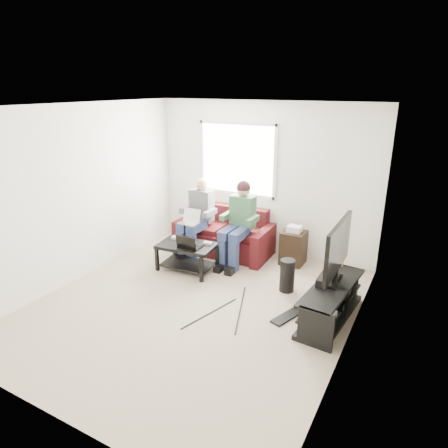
{
  "coord_description": "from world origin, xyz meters",
  "views": [
    {
      "loc": [
        2.64,
        -4.0,
        2.83
      ],
      "look_at": [
        0.13,
        0.6,
        1.0
      ],
      "focal_mm": 32.0,
      "sensor_mm": 36.0,
      "label": 1
    }
  ],
  "objects_px": {
    "sofa": "(225,236)",
    "tv": "(338,249)",
    "subwoofer": "(287,275)",
    "tv_stand": "(331,304)",
    "end_table": "(293,247)",
    "coffee_table": "(187,251)"
  },
  "relations": [
    {
      "from": "sofa",
      "to": "tv",
      "type": "height_order",
      "value": "tv"
    },
    {
      "from": "sofa",
      "to": "subwoofer",
      "type": "xyz_separation_m",
      "value": [
        1.47,
        -0.84,
        -0.06
      ]
    },
    {
      "from": "tv",
      "to": "tv_stand",
      "type": "bearing_deg",
      "value": -88.53
    },
    {
      "from": "subwoofer",
      "to": "end_table",
      "type": "bearing_deg",
      "value": 104.25
    },
    {
      "from": "tv_stand",
      "to": "tv",
      "type": "height_order",
      "value": "tv"
    },
    {
      "from": "coffee_table",
      "to": "tv_stand",
      "type": "height_order",
      "value": "tv_stand"
    },
    {
      "from": "tv_stand",
      "to": "tv",
      "type": "xyz_separation_m",
      "value": [
        -0.0,
        0.1,
        0.72
      ]
    },
    {
      "from": "tv",
      "to": "subwoofer",
      "type": "bearing_deg",
      "value": 155.9
    },
    {
      "from": "sofa",
      "to": "coffee_table",
      "type": "distance_m",
      "value": 0.97
    },
    {
      "from": "tv",
      "to": "subwoofer",
      "type": "relative_size",
      "value": 2.28
    },
    {
      "from": "coffee_table",
      "to": "tv_stand",
      "type": "bearing_deg",
      "value": -7.49
    },
    {
      "from": "tv_stand",
      "to": "subwoofer",
      "type": "distance_m",
      "value": 0.86
    },
    {
      "from": "tv",
      "to": "sofa",
      "type": "bearing_deg",
      "value": 152.05
    },
    {
      "from": "sofa",
      "to": "tv_stand",
      "type": "xyz_separation_m",
      "value": [
        2.21,
        -1.27,
        -0.09
      ]
    },
    {
      "from": "tv_stand",
      "to": "end_table",
      "type": "bearing_deg",
      "value": 125.45
    },
    {
      "from": "tv",
      "to": "subwoofer",
      "type": "height_order",
      "value": "tv"
    },
    {
      "from": "subwoofer",
      "to": "tv",
      "type": "bearing_deg",
      "value": -24.1
    },
    {
      "from": "sofa",
      "to": "tv",
      "type": "bearing_deg",
      "value": -27.95
    },
    {
      "from": "sofa",
      "to": "subwoofer",
      "type": "bearing_deg",
      "value": -29.77
    },
    {
      "from": "end_table",
      "to": "tv_stand",
      "type": "bearing_deg",
      "value": -54.55
    },
    {
      "from": "coffee_table",
      "to": "tv",
      "type": "height_order",
      "value": "tv"
    },
    {
      "from": "sofa",
      "to": "tv",
      "type": "xyz_separation_m",
      "value": [
        2.21,
        -1.17,
        0.63
      ]
    }
  ]
}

